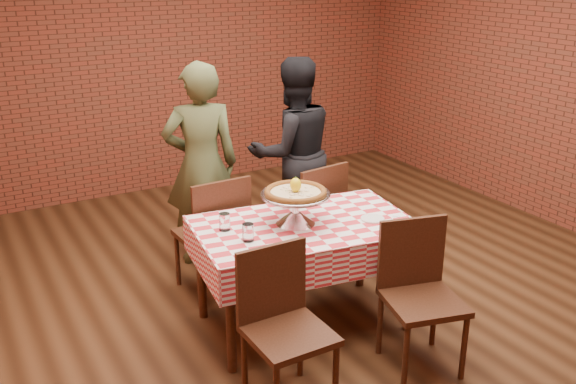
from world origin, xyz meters
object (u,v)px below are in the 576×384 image
object	(u,v)px
condiment_caddy	(288,197)
chair_near_left	(289,334)
chair_far_right	(307,216)
chair_near_right	(424,301)
table	(304,275)
chair_far_left	(211,233)
diner_olive	(201,165)
diner_black	(293,153)
pizza	(296,193)
water_glass_left	(248,232)
water_glass_right	(225,222)
pizza_stand	(296,209)

from	to	relation	value
condiment_caddy	chair_near_left	bearing A→B (deg)	-106.35
chair_far_right	chair_near_right	bearing A→B (deg)	79.38
table	chair_far_left	xyz separation A→B (m)	(-0.35, 0.77, 0.10)
condiment_caddy	diner_olive	world-z (taller)	diner_olive
chair_far_right	diner_black	bearing A→B (deg)	-115.91
table	pizza	xyz separation A→B (m)	(-0.05, 0.03, 0.60)
water_glass_left	chair_near_left	distance (m)	0.73
chair_far_left	diner_olive	distance (m)	0.65
chair_near_right	diner_black	size ratio (longest dim) A/B	0.56
water_glass_left	chair_near_left	world-z (taller)	chair_near_left
diner_olive	diner_black	bearing A→B (deg)	-167.25
pizza	diner_olive	world-z (taller)	diner_olive
pizza	chair_near_left	distance (m)	1.01
chair_near_left	chair_near_right	bearing A→B (deg)	-6.62
condiment_caddy	diner_black	world-z (taller)	diner_black
diner_black	chair_near_left	bearing A→B (deg)	66.68
chair_far_right	diner_olive	xyz separation A→B (m)	(-0.66, 0.58, 0.37)
condiment_caddy	chair_far_right	xyz separation A→B (m)	(0.40, 0.38, -0.36)
condiment_caddy	chair_far_left	size ratio (longest dim) A/B	0.15
water_glass_right	chair_near_right	distance (m)	1.34
table	water_glass_right	distance (m)	0.69
condiment_caddy	water_glass_left	bearing A→B (deg)	-129.49
pizza	water_glass_left	world-z (taller)	pizza
condiment_caddy	table	bearing A→B (deg)	-87.62
chair_near_left	chair_far_left	world-z (taller)	chair_far_left
chair_near_left	chair_near_right	distance (m)	0.89
condiment_caddy	chair_far_left	bearing A→B (deg)	145.60
water_glass_left	chair_far_right	world-z (taller)	chair_far_right
condiment_caddy	pizza_stand	bearing A→B (deg)	-97.56
chair_near_left	water_glass_left	bearing A→B (deg)	83.28
pizza	diner_black	size ratio (longest dim) A/B	0.25
pizza	condiment_caddy	xyz separation A→B (m)	(0.11, 0.29, -0.14)
pizza_stand	water_glass_right	distance (m)	0.47
chair_near_left	chair_near_right	xyz separation A→B (m)	(0.89, -0.09, 0.00)
pizza_stand	chair_near_left	size ratio (longest dim) A/B	0.51
table	water_glass_right	world-z (taller)	water_glass_right
chair_far_left	chair_far_right	distance (m)	0.81
pizza	water_glass_right	bearing A→B (deg)	164.10
pizza_stand	chair_near_left	xyz separation A→B (m)	(-0.46, -0.73, -0.40)
water_glass_right	diner_olive	xyz separation A→B (m)	(0.30, 1.12, 0.02)
table	chair_near_left	world-z (taller)	chair_near_left
chair_near_left	chair_far_right	bearing A→B (deg)	54.55
chair_far_right	diner_olive	world-z (taller)	diner_olive
diner_olive	pizza_stand	bearing A→B (deg)	111.32
pizza	chair_far_left	bearing A→B (deg)	112.27
pizza_stand	chair_far_right	distance (m)	0.93
diner_black	chair_far_right	bearing A→B (deg)	78.77
chair_near_left	chair_far_left	bearing A→B (deg)	82.98
chair_near_left	diner_black	size ratio (longest dim) A/B	0.56
pizza	diner_black	xyz separation A→B (m)	(0.69, 1.23, -0.15)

